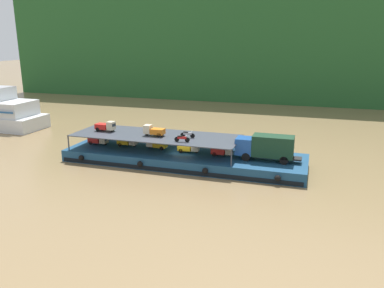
{
  "coord_description": "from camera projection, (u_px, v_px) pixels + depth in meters",
  "views": [
    {
      "loc": [
        15.53,
        -45.16,
        15.69
      ],
      "look_at": [
        1.17,
        0.0,
        2.7
      ],
      "focal_mm": 36.14,
      "sensor_mm": 36.0,
      "label": 1
    }
  ],
  "objects": [
    {
      "name": "ground_plane",
      "position": [
        183.0,
        163.0,
        50.19
      ],
      "size": [
        400.0,
        400.0,
        0.0
      ],
      "primitive_type": "plane",
      "color": "olive"
    },
    {
      "name": "hillside_far_bank",
      "position": [
        261.0,
        29.0,
        107.57
      ],
      "size": [
        136.43,
        36.74,
        32.36
      ],
      "color": "#235628",
      "rests_on": "ground"
    },
    {
      "name": "cargo_barge",
      "position": [
        183.0,
        158.0,
        49.97
      ],
      "size": [
        31.06,
        8.77,
        1.5
      ],
      "color": "navy",
      "rests_on": "ground"
    },
    {
      "name": "covered_lorry",
      "position": [
        266.0,
        147.0,
        46.07
      ],
      "size": [
        7.87,
        2.33,
        3.1
      ],
      "color": "#1E4C99",
      "rests_on": "cargo_barge"
    },
    {
      "name": "cargo_rack",
      "position": [
        156.0,
        136.0,
        50.39
      ],
      "size": [
        21.86,
        7.41,
        2.0
      ],
      "color": "#383D47",
      "rests_on": "cargo_barge"
    },
    {
      "name": "mini_truck_lower_stern",
      "position": [
        99.0,
        140.0,
        53.28
      ],
      "size": [
        2.79,
        1.28,
        1.38
      ],
      "color": "red",
      "rests_on": "cargo_barge"
    },
    {
      "name": "mini_truck_lower_aft",
      "position": [
        128.0,
        141.0,
        52.49
      ],
      "size": [
        2.76,
        1.23,
        1.38
      ],
      "color": "gold",
      "rests_on": "cargo_barge"
    },
    {
      "name": "mini_truck_lower_mid",
      "position": [
        156.0,
        144.0,
        51.22
      ],
      "size": [
        2.77,
        1.25,
        1.38
      ],
      "color": "gold",
      "rests_on": "cargo_barge"
    },
    {
      "name": "mini_truck_lower_fore",
      "position": [
        189.0,
        147.0,
        49.55
      ],
      "size": [
        2.79,
        1.3,
        1.38
      ],
      "color": "gold",
      "rests_on": "cargo_barge"
    },
    {
      "name": "mini_truck_lower_bow",
      "position": [
        223.0,
        151.0,
        48.09
      ],
      "size": [
        2.79,
        1.29,
        1.38
      ],
      "color": "red",
      "rests_on": "cargo_barge"
    },
    {
      "name": "mini_truck_upper_stern",
      "position": [
        106.0,
        126.0,
        52.33
      ],
      "size": [
        2.79,
        1.29,
        1.38
      ],
      "color": "red",
      "rests_on": "cargo_rack"
    },
    {
      "name": "mini_truck_upper_mid",
      "position": [
        154.0,
        131.0,
        49.8
      ],
      "size": [
        2.76,
        1.23,
        1.38
      ],
      "color": "orange",
      "rests_on": "cargo_rack"
    },
    {
      "name": "motorcycle_upper_port",
      "position": [
        182.0,
        138.0,
        46.93
      ],
      "size": [
        1.9,
        0.55,
        0.87
      ],
      "color": "black",
      "rests_on": "cargo_rack"
    },
    {
      "name": "motorcycle_upper_centre",
      "position": [
        187.0,
        134.0,
        48.98
      ],
      "size": [
        1.9,
        0.55,
        0.87
      ],
      "color": "black",
      "rests_on": "cargo_rack"
    }
  ]
}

